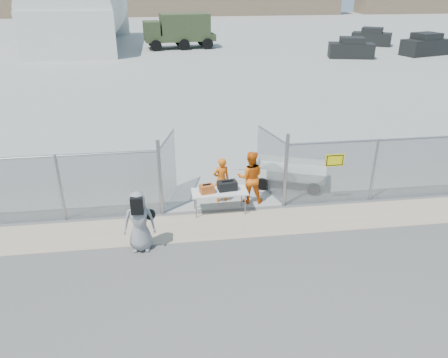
{
  "coord_description": "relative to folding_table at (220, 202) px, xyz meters",
  "views": [
    {
      "loc": [
        -1.68,
        -10.4,
        6.96
      ],
      "look_at": [
        0.0,
        2.0,
        1.1
      ],
      "focal_mm": 35.0,
      "sensor_mm": 36.0,
      "label": 1
    }
  ],
  "objects": [
    {
      "name": "black_duffel",
      "position": [
        0.26,
        0.07,
        0.52
      ],
      "size": [
        0.64,
        0.42,
        0.29
      ],
      "primitive_type": "cube",
      "rotation": [
        0.0,
        0.0,
        0.13
      ],
      "color": "black",
      "rests_on": "folding_table"
    },
    {
      "name": "folding_table",
      "position": [
        0.0,
        0.0,
        0.0
      ],
      "size": [
        1.77,
        0.76,
        0.75
      ],
      "primitive_type": null,
      "rotation": [
        0.0,
        0.0,
        0.02
      ],
      "color": "white",
      "rests_on": "ground"
    },
    {
      "name": "orange_bag",
      "position": [
        -0.41,
        -0.06,
        0.51
      ],
      "size": [
        0.47,
        0.36,
        0.27
      ],
      "primitive_type": "cube",
      "rotation": [
        0.0,
        0.0,
        0.21
      ],
      "color": "#CA5B20",
      "rests_on": "folding_table"
    },
    {
      "name": "quonset_hangar",
      "position": [
        -9.84,
        38.13,
        3.63
      ],
      "size": [
        9.0,
        18.0,
        8.0
      ],
      "primitive_type": null,
      "color": "silver",
      "rests_on": "ground"
    },
    {
      "name": "ground",
      "position": [
        0.16,
        -1.87,
        -0.37
      ],
      "size": [
        160.0,
        160.0,
        0.0
      ],
      "primitive_type": "plane",
      "color": "#434343"
    },
    {
      "name": "parked_vehicle_mid",
      "position": [
        20.89,
        34.34,
        0.54
      ],
      "size": [
        4.4,
        3.65,
        1.83
      ],
      "primitive_type": null,
      "rotation": [
        0.0,
        0.0,
        -0.54
      ],
      "color": "black",
      "rests_on": "ground"
    },
    {
      "name": "military_truck",
      "position": [
        0.27,
        35.05,
        1.33
      ],
      "size": [
        7.4,
        3.44,
        3.41
      ],
      "primitive_type": null,
      "rotation": [
        0.0,
        0.0,
        0.11
      ],
      "color": "#364325",
      "rests_on": "ground"
    },
    {
      "name": "security_worker_right",
      "position": [
        1.1,
        0.58,
        0.53
      ],
      "size": [
        0.97,
        0.8,
        1.8
      ],
      "primitive_type": "imported",
      "rotation": [
        0.0,
        0.0,
        3.0
      ],
      "color": "orange",
      "rests_on": "ground"
    },
    {
      "name": "utility_trailer",
      "position": [
        2.81,
        1.74,
        0.03
      ],
      "size": [
        3.71,
        2.78,
        0.8
      ],
      "primitive_type": null,
      "rotation": [
        0.0,
        0.0,
        -0.36
      ],
      "color": "white",
      "rests_on": "ground"
    },
    {
      "name": "dirt_strip",
      "position": [
        0.16,
        -0.87,
        -0.37
      ],
      "size": [
        44.0,
        1.6,
        0.01
      ],
      "primitive_type": "cube",
      "color": "tan",
      "rests_on": "ground"
    },
    {
      "name": "visitor",
      "position": [
        -2.42,
        -1.78,
        0.51
      ],
      "size": [
        0.89,
        0.6,
        1.76
      ],
      "primitive_type": "imported",
      "rotation": [
        0.0,
        0.0,
        -0.04
      ],
      "color": "gray",
      "rests_on": "ground"
    },
    {
      "name": "tarmac_inside",
      "position": [
        0.16,
        40.13,
        -0.37
      ],
      "size": [
        160.0,
        80.0,
        0.01
      ],
      "primitive_type": "cube",
      "color": "#9A9A94",
      "rests_on": "ground"
    },
    {
      "name": "parked_vehicle_near",
      "position": [
        15.59,
        27.1,
        0.53
      ],
      "size": [
        4.3,
        2.68,
        1.8
      ],
      "primitive_type": null,
      "rotation": [
        0.0,
        0.0,
        -0.23
      ],
      "color": "black",
      "rests_on": "ground"
    },
    {
      "name": "security_worker_left",
      "position": [
        0.16,
        0.74,
        0.41
      ],
      "size": [
        0.64,
        0.49,
        1.57
      ],
      "primitive_type": "imported",
      "rotation": [
        0.0,
        0.0,
        3.35
      ],
      "color": "orange",
      "rests_on": "ground"
    },
    {
      "name": "chain_link_fence",
      "position": [
        0.16,
        0.13,
        0.73
      ],
      "size": [
        40.0,
        0.2,
        2.2
      ],
      "primitive_type": null,
      "color": "gray",
      "rests_on": "ground"
    },
    {
      "name": "parked_vehicle_far",
      "position": [
        23.13,
        27.62,
        0.63
      ],
      "size": [
        4.82,
        3.19,
        2.0
      ],
      "primitive_type": null,
      "rotation": [
        0.0,
        0.0,
        0.29
      ],
      "color": "black",
      "rests_on": "ground"
    }
  ]
}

